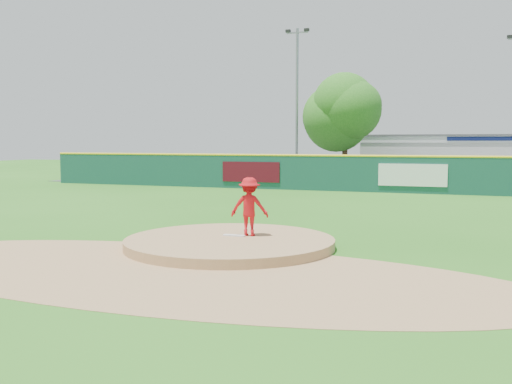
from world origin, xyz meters
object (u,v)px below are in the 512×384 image
(pool_building_grp, at_px, (469,157))
(deciduous_tree, at_px, (345,116))
(pitcher, at_px, (249,207))
(van, at_px, (398,173))
(playground_slide, at_px, (168,171))
(light_pole_left, at_px, (297,97))

(pool_building_grp, relative_size, deciduous_tree, 2.07)
(pitcher, bearing_deg, pool_building_grp, -109.94)
(pool_building_grp, height_order, deciduous_tree, deciduous_tree)
(van, height_order, deciduous_tree, deciduous_tree)
(pool_building_grp, xyz_separation_m, deciduous_tree, (-8.00, -6.99, 2.89))
(playground_slide, height_order, deciduous_tree, deciduous_tree)
(playground_slide, distance_m, deciduous_tree, 12.87)
(pitcher, xyz_separation_m, light_pole_left, (-6.35, 26.46, 5.02))
(van, height_order, playground_slide, playground_slide)
(van, height_order, pool_building_grp, pool_building_grp)
(playground_slide, bearing_deg, pool_building_grp, 27.59)
(van, relative_size, playground_slide, 1.92)
(van, height_order, light_pole_left, light_pole_left)
(pitcher, distance_m, deciduous_tree, 24.82)
(pitcher, relative_size, deciduous_tree, 0.21)
(pool_building_grp, height_order, light_pole_left, light_pole_left)
(pool_building_grp, distance_m, light_pole_left, 13.72)
(van, relative_size, light_pole_left, 0.45)
(light_pole_left, bearing_deg, van, -11.62)
(pitcher, relative_size, van, 0.32)
(pitcher, xyz_separation_m, van, (1.19, 24.91, -0.33))
(pitcher, xyz_separation_m, pool_building_grp, (5.65, 31.45, 0.63))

